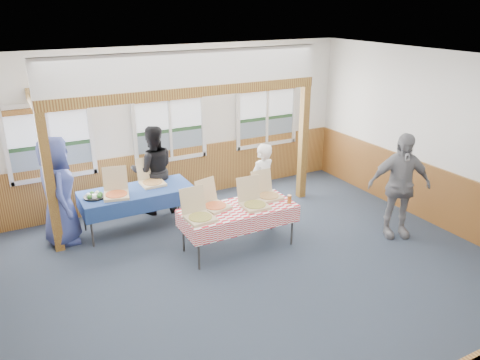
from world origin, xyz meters
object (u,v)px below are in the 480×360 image
object	(u,v)px
table_left	(137,193)
table_right	(238,211)
person_grey	(399,186)
woman_black	(153,170)
man_blue	(58,191)
woman_white	(262,185)

from	to	relation	value
table_left	table_right	bearing A→B (deg)	-28.21
person_grey	table_left	bearing A→B (deg)	172.80
woman_black	man_blue	xyz separation A→B (m)	(-1.83, -0.45, 0.07)
person_grey	man_blue	bearing A→B (deg)	178.84
table_right	woman_black	bearing A→B (deg)	125.21
table_left	woman_black	bearing A→B (deg)	69.03
table_left	person_grey	world-z (taller)	person_grey
man_blue	person_grey	xyz separation A→B (m)	(5.33, -2.54, -0.01)
table_right	man_blue	size ratio (longest dim) A/B	1.08
table_right	person_grey	xyz separation A→B (m)	(2.73, -0.89, 0.25)
table_right	woman_black	distance (m)	2.25
table_left	woman_white	distance (m)	2.30
table_left	table_right	size ratio (longest dim) A/B	1.06
man_blue	table_right	bearing A→B (deg)	-120.17
woman_white	man_blue	bearing A→B (deg)	-34.32
table_right	woman_white	bearing A→B (deg)	51.92
table_left	woman_white	size ratio (longest dim) A/B	1.38
table_right	person_grey	world-z (taller)	person_grey
woman_black	woman_white	bearing A→B (deg)	145.79
table_left	woman_black	world-z (taller)	woman_black
table_right	man_blue	xyz separation A→B (m)	(-2.61, 1.65, 0.26)
table_right	table_left	bearing A→B (deg)	144.29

